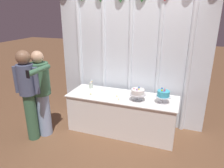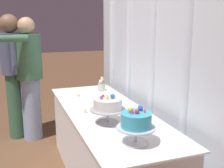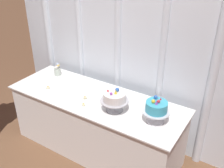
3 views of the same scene
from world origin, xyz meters
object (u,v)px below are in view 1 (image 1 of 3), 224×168
(cake_display_nearleft, at_px, (138,92))
(tealight_near_right, at_px, (119,100))
(cake_display_nearright, at_px, (163,94))
(guest_man_pink_jacket, at_px, (28,91))
(tealight_far_left, at_px, (91,94))
(tealight_near_left, at_px, (117,96))
(guest_girl_blue_dress, at_px, (41,91))
(flower_vase, at_px, (91,85))
(cake_table, at_px, (122,114))

(cake_display_nearleft, height_order, tealight_near_right, cake_display_nearleft)
(cake_display_nearright, distance_m, guest_man_pink_jacket, 2.34)
(tealight_far_left, distance_m, tealight_near_left, 0.51)
(cake_display_nearleft, relative_size, guest_man_pink_jacket, 0.18)
(tealight_far_left, xyz_separation_m, tealight_near_right, (0.58, -0.07, -0.00))
(guest_girl_blue_dress, bearing_deg, cake_display_nearright, 14.99)
(flower_vase, bearing_deg, cake_table, -14.83)
(cake_table, relative_size, guest_man_pink_jacket, 1.25)
(cake_display_nearleft, height_order, flower_vase, cake_display_nearleft)
(flower_vase, distance_m, tealight_far_left, 0.36)
(flower_vase, xyz_separation_m, tealight_far_left, (0.14, -0.32, -0.06))
(cake_display_nearright, bearing_deg, cake_table, 176.95)
(tealight_near_right, height_order, guest_girl_blue_dress, guest_girl_blue_dress)
(guest_man_pink_jacket, bearing_deg, guest_girl_blue_dress, 59.14)
(guest_man_pink_jacket, bearing_deg, cake_display_nearleft, 21.61)
(cake_display_nearleft, bearing_deg, guest_girl_blue_dress, -162.94)
(cake_display_nearleft, xyz_separation_m, tealight_near_left, (-0.39, 0.01, -0.14))
(cake_display_nearleft, distance_m, guest_man_pink_jacket, 1.91)
(tealight_near_left, xyz_separation_m, tealight_near_right, (0.07, -0.12, -0.00))
(flower_vase, height_order, guest_girl_blue_dress, guest_girl_blue_dress)
(tealight_near_right, distance_m, guest_girl_blue_dress, 1.41)
(cake_display_nearright, distance_m, tealight_far_left, 1.35)
(tealight_near_left, bearing_deg, tealight_near_right, -58.92)
(cake_display_nearleft, xyz_separation_m, tealight_near_right, (-0.32, -0.11, -0.14))
(guest_man_pink_jacket, xyz_separation_m, guest_girl_blue_dress, (0.12, 0.19, -0.05))
(flower_vase, distance_m, tealight_near_left, 0.71)
(tealight_near_left, bearing_deg, cake_display_nearright, 2.69)
(flower_vase, relative_size, tealight_near_left, 4.23)
(cake_display_nearright, bearing_deg, guest_girl_blue_dress, -165.01)
(cake_display_nearright, xyz_separation_m, tealight_near_right, (-0.76, -0.16, -0.14))
(cake_table, xyz_separation_m, cake_display_nearleft, (0.31, -0.09, 0.52))
(tealight_near_right, xyz_separation_m, guest_girl_blue_dress, (-1.34, -0.40, 0.14))
(tealight_near_right, bearing_deg, cake_display_nearright, 11.78)
(cake_display_nearright, distance_m, flower_vase, 1.50)
(cake_display_nearright, height_order, tealight_near_right, cake_display_nearright)
(cake_display_nearleft, distance_m, cake_display_nearright, 0.44)
(cake_table, height_order, cake_display_nearleft, cake_display_nearleft)
(tealight_near_left, relative_size, guest_man_pink_jacket, 0.03)
(cake_display_nearleft, bearing_deg, tealight_near_right, -161.71)
(cake_display_nearleft, distance_m, flower_vase, 1.09)
(tealight_near_right, bearing_deg, tealight_near_left, 121.08)
(tealight_far_left, bearing_deg, guest_girl_blue_dress, -148.15)
(cake_table, relative_size, cake_display_nearright, 7.67)
(cake_display_nearleft, distance_m, tealight_near_right, 0.37)
(guest_man_pink_jacket, bearing_deg, flower_vase, 53.55)
(cake_display_nearleft, distance_m, guest_girl_blue_dress, 1.74)
(tealight_far_left, height_order, guest_man_pink_jacket, guest_man_pink_jacket)
(tealight_near_left, height_order, guest_girl_blue_dress, guest_girl_blue_dress)
(flower_vase, xyz_separation_m, guest_man_pink_jacket, (-0.73, -0.99, 0.13))
(flower_vase, distance_m, guest_man_pink_jacket, 1.24)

